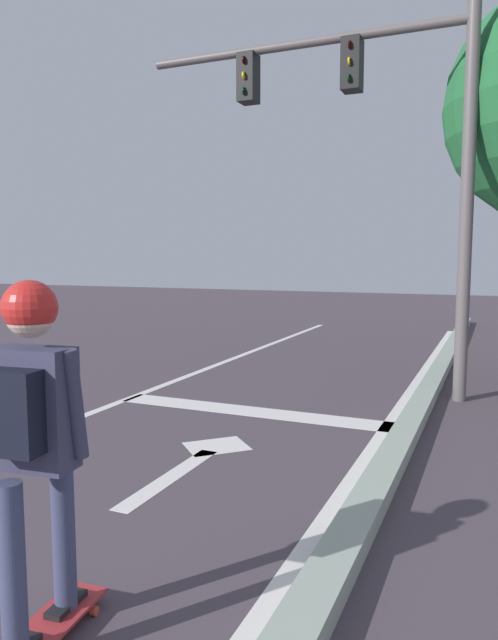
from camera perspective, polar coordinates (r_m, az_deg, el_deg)
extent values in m
cube|color=silver|center=(6.51, -18.78, -9.99)|extent=(0.12, 20.00, 0.01)
cube|color=silver|center=(5.05, 10.36, -14.52)|extent=(0.12, 20.00, 0.01)
cube|color=silver|center=(6.81, 0.38, -8.94)|extent=(3.35, 0.40, 0.01)
cube|color=silver|center=(4.93, -7.73, -15.01)|extent=(0.16, 1.40, 0.01)
cube|color=silver|center=(5.63, -3.17, -12.22)|extent=(0.71, 0.71, 0.01)
cube|color=#99A495|center=(4.98, 13.26, -14.06)|extent=(0.24, 24.00, 0.14)
cube|color=#A7292D|center=(3.19, -19.50, -26.76)|extent=(0.30, 0.80, 0.02)
cube|color=#B2B2B7|center=(3.38, -16.56, -24.90)|extent=(0.18, 0.07, 0.01)
cylinder|color=#C64330|center=(3.44, -18.12, -24.88)|extent=(0.04, 0.05, 0.05)
cylinder|color=#C64330|center=(3.34, -14.91, -25.80)|extent=(0.04, 0.05, 0.05)
cylinder|color=#3A4060|center=(3.12, -17.69, -19.14)|extent=(0.11, 0.11, 0.77)
cube|color=black|center=(3.30, -17.46, -24.98)|extent=(0.12, 0.25, 0.03)
cylinder|color=#3A4060|center=(2.87, -22.13, -21.74)|extent=(0.11, 0.11, 0.77)
cube|color=#373551|center=(2.77, -20.30, -8.10)|extent=(0.38, 0.22, 0.54)
cylinder|color=#373551|center=(2.90, -22.97, -7.06)|extent=(0.07, 0.11, 0.50)
cylinder|color=#373551|center=(2.67, -16.66, -7.91)|extent=(0.07, 0.13, 0.50)
sphere|color=beige|center=(2.69, -20.64, 0.60)|extent=(0.21, 0.21, 0.21)
sphere|color=red|center=(2.69, -20.66, 1.17)|extent=(0.24, 0.24, 0.24)
cube|color=black|center=(2.65, -22.17, -8.33)|extent=(0.27, 0.17, 0.36)
cylinder|color=#5D5655|center=(7.60, 20.57, 11.36)|extent=(0.16, 0.16, 5.03)
cylinder|color=#5D5655|center=(8.43, 4.88, 25.31)|extent=(4.29, 0.12, 0.12)
cube|color=black|center=(8.13, 10.06, 23.37)|extent=(0.24, 0.28, 0.64)
cylinder|color=#3A0605|center=(8.06, 9.82, 25.04)|extent=(0.02, 0.10, 0.10)
cylinder|color=yellow|center=(8.00, 9.79, 23.68)|extent=(0.02, 0.10, 0.10)
cylinder|color=black|center=(7.94, 9.76, 22.30)|extent=(0.02, 0.10, 0.10)
cube|color=black|center=(8.57, -0.06, 22.56)|extent=(0.24, 0.28, 0.64)
cylinder|color=#3A0605|center=(8.50, -0.50, 24.11)|extent=(0.02, 0.10, 0.10)
cylinder|color=yellow|center=(8.44, -0.50, 22.82)|extent=(0.02, 0.10, 0.10)
cylinder|color=black|center=(8.38, -0.50, 21.51)|extent=(0.02, 0.10, 0.10)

